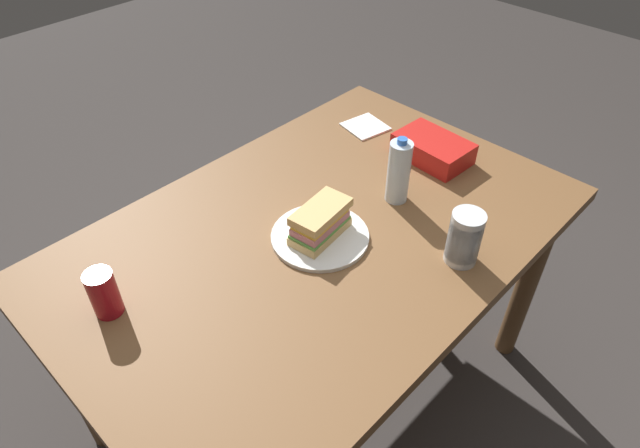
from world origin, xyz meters
TOP-DOWN VIEW (x-y plane):
  - ground_plane at (0.00, 0.00)m, footprint 8.00×8.00m
  - dining_table at (0.00, 0.00)m, footprint 1.43×0.94m
  - paper_plate at (-0.02, -0.02)m, footprint 0.26×0.26m
  - sandwich at (-0.01, -0.02)m, footprint 0.19×0.12m
  - soda_can_red at (-0.54, 0.16)m, footprint 0.07×0.07m
  - chip_bag at (0.50, -0.02)m, footprint 0.16×0.24m
  - water_bottle_tall at (0.26, -0.06)m, footprint 0.06×0.06m
  - plastic_cup_stack at (0.18, -0.34)m, footprint 0.08×0.08m
  - paper_napkin at (0.50, 0.26)m, footprint 0.15×0.15m

SIDE VIEW (x-z plane):
  - ground_plane at x=0.00m, z-range 0.00..0.00m
  - dining_table at x=0.00m, z-range 0.29..1.06m
  - paper_napkin at x=0.50m, z-range 0.77..0.78m
  - paper_plate at x=-0.02m, z-range 0.77..0.79m
  - chip_bag at x=0.50m, z-range 0.77..0.84m
  - sandwich at x=-0.01m, z-range 0.79..0.87m
  - soda_can_red at x=-0.54m, z-range 0.77..0.90m
  - plastic_cup_stack at x=0.18m, z-range 0.77..0.92m
  - water_bottle_tall at x=0.26m, z-range 0.77..0.97m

